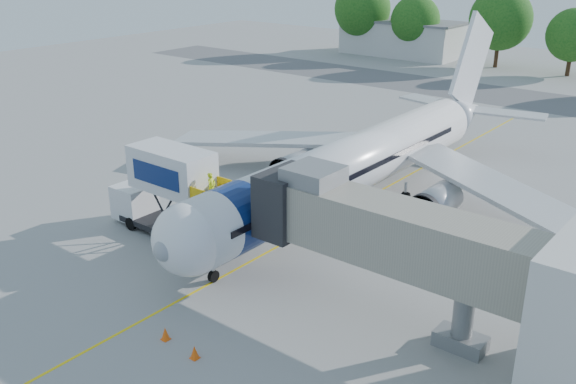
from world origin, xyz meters
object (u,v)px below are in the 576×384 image
Objects in this scene: jet_bridge at (375,230)px; aircraft at (358,162)px; catering_hiloader at (166,191)px; ground_tug at (135,355)px.

aircraft is at bearing 125.70° from jet_bridge.
jet_bridge is 14.35m from catering_hiloader.
catering_hiloader is (-14.26, -0.00, -1.58)m from jet_bridge.
ground_tug is at bearing -82.77° from aircraft.
aircraft is 10.69× the size of ground_tug.
catering_hiloader is at bearing -119.42° from aircraft.
catering_hiloader is 2.41× the size of ground_tug.
aircraft is 2.71× the size of jet_bridge.
ground_tug is (2.64, -20.80, -2.29)m from aircraft.
jet_bridge is (7.99, -11.12, 1.39)m from aircraft.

